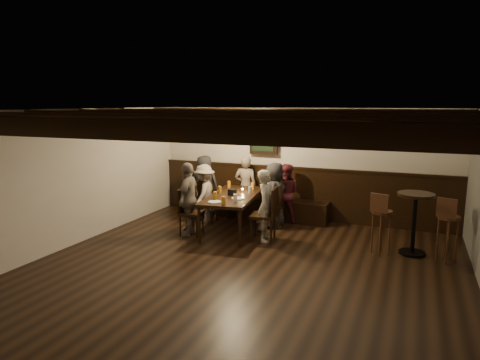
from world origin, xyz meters
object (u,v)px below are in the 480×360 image
at_px(chair_left_near, 206,210).
at_px(high_top_table, 415,214).
at_px(person_bench_centre, 246,187).
at_px(bar_stool_right, 447,238).
at_px(person_left_far, 189,199).
at_px(chair_right_far, 264,224).
at_px(person_bench_right, 285,193).
at_px(person_right_far, 266,206).
at_px(person_right_near, 275,195).
at_px(person_left_near, 204,193).
at_px(dining_table, 233,198).
at_px(chair_left_far, 191,221).
at_px(bar_stool_left, 381,231).
at_px(person_bench_left, 205,186).
at_px(chair_right_near, 273,214).

relative_size(chair_left_near, high_top_table, 0.85).
distance_m(person_bench_centre, bar_stool_right, 4.17).
distance_m(person_left_far, bar_stool_right, 4.51).
xyz_separation_m(chair_right_far, person_bench_right, (-0.01, 1.36, 0.32)).
height_order(person_bench_centre, bar_stool_right, person_bench_centre).
relative_size(chair_left_near, person_left_far, 0.63).
bearing_deg(person_bench_right, person_right_far, 83.66).
distance_m(person_left_far, person_right_near, 1.75).
relative_size(chair_left_near, person_left_near, 0.72).
bearing_deg(dining_table, person_right_near, 30.96).
relative_size(dining_table, chair_left_near, 2.29).
bearing_deg(person_left_far, chair_left_far, 90.00).
distance_m(chair_left_near, bar_stool_right, 4.62).
xyz_separation_m(chair_left_far, person_right_far, (1.45, 0.20, 0.38)).
xyz_separation_m(dining_table, chair_left_near, (-0.77, 0.35, -0.39)).
height_order(bar_stool_left, bar_stool_right, same).
xyz_separation_m(person_left_near, person_left_far, (0.13, -0.89, 0.08)).
bearing_deg(high_top_table, person_right_near, 166.56).
height_order(person_left_far, high_top_table, person_left_far).
xyz_separation_m(dining_table, chair_left_far, (-0.65, -0.55, -0.39)).
distance_m(person_bench_right, bar_stool_left, 2.43).
height_order(person_bench_left, bar_stool_left, person_bench_left).
distance_m(person_bench_left, high_top_table, 4.41).
xyz_separation_m(chair_left_near, high_top_table, (4.09, -0.42, 0.41)).
bearing_deg(person_left_far, person_right_far, 90.00).
xyz_separation_m(chair_right_near, person_left_near, (-1.45, -0.20, 0.34)).
xyz_separation_m(person_bench_right, person_right_far, (0.04, -1.36, 0.03)).
bearing_deg(dining_table, person_left_near, 149.04).
bearing_deg(chair_left_far, high_top_table, 88.72).
relative_size(person_left_near, person_right_far, 0.94).
distance_m(chair_right_far, person_right_near, 0.97).
bearing_deg(person_left_far, person_bench_centre, 153.43).
height_order(chair_left_near, person_right_far, person_right_far).
bearing_deg(person_left_near, dining_table, 59.04).
relative_size(chair_right_near, bar_stool_left, 0.86).
distance_m(chair_right_far, person_bench_centre, 1.71).
xyz_separation_m(chair_left_near, person_left_far, (0.09, -0.90, 0.43)).
xyz_separation_m(dining_table, person_bench_right, (0.77, 1.02, -0.04)).
bearing_deg(person_right_near, person_left_near, 90.00).
xyz_separation_m(chair_right_near, person_right_near, (0.03, 0.00, 0.39)).
height_order(dining_table, person_right_near, person_right_near).
bearing_deg(person_left_far, chair_right_far, 90.00).
height_order(person_bench_centre, bar_stool_left, person_bench_centre).
bearing_deg(high_top_table, chair_right_far, -174.00).
bearing_deg(chair_right_far, person_bench_left, 50.21).
xyz_separation_m(chair_right_near, bar_stool_left, (2.16, -0.83, 0.12)).
distance_m(dining_table, chair_left_far, 0.93).
relative_size(chair_left_far, bar_stool_right, 0.85).
bearing_deg(chair_right_near, chair_left_far, 122.04).
bearing_deg(person_left_far, person_bench_left, -173.66).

